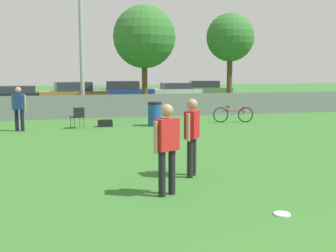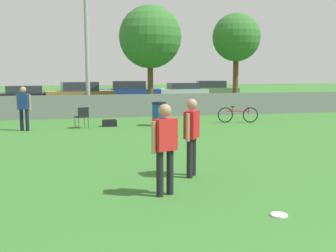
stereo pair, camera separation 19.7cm
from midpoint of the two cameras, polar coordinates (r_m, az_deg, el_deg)
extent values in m
cube|color=gray|center=(20.21, -4.87, 2.76)|extent=(22.65, 0.03, 1.10)
cylinder|color=#9E9EA3|center=(20.69, -11.95, 11.42)|extent=(0.20, 0.20, 7.36)
cylinder|color=brown|center=(24.22, -3.42, 5.56)|extent=(0.32, 0.32, 2.77)
sphere|color=#33702D|center=(24.27, -3.47, 11.97)|extent=(3.54, 3.54, 3.54)
cylinder|color=brown|center=(25.54, 8.09, 5.97)|extent=(0.32, 0.32, 3.09)
sphere|color=#33702D|center=(25.59, 8.21, 11.81)|extent=(2.83, 2.83, 2.83)
cylinder|color=black|center=(8.88, 2.36, -4.40)|extent=(0.13, 0.13, 0.83)
cylinder|color=black|center=(9.09, 2.82, -4.11)|extent=(0.13, 0.13, 0.83)
cube|color=red|center=(8.86, 2.62, 0.20)|extent=(0.42, 0.47, 0.57)
sphere|color=tan|center=(8.82, 2.64, 2.99)|extent=(0.23, 0.23, 0.23)
cylinder|color=tan|center=(8.63, 2.11, -0.19)|extent=(0.08, 0.08, 0.57)
cylinder|color=tan|center=(9.10, 3.11, 0.21)|extent=(0.08, 0.08, 0.57)
cylinder|color=black|center=(7.58, -1.57, -6.50)|extent=(0.13, 0.13, 0.83)
cylinder|color=black|center=(7.72, -0.21, -6.24)|extent=(0.13, 0.13, 0.83)
cube|color=red|center=(7.51, -0.89, -1.15)|extent=(0.47, 0.38, 0.57)
sphere|color=tan|center=(7.45, -0.90, 2.13)|extent=(0.23, 0.23, 0.23)
cylinder|color=tan|center=(7.36, -2.42, -1.56)|extent=(0.08, 0.08, 0.57)
cylinder|color=tan|center=(7.67, 0.57, -1.19)|extent=(0.08, 0.08, 0.57)
cylinder|color=#191933|center=(16.48, -19.45, 0.73)|extent=(0.13, 0.13, 0.81)
cylinder|color=#191933|center=(16.57, -20.13, 0.73)|extent=(0.13, 0.13, 0.81)
cube|color=navy|center=(16.46, -19.90, 3.12)|extent=(0.45, 0.34, 0.57)
sphere|color=tan|center=(16.44, -19.97, 4.62)|extent=(0.23, 0.23, 0.23)
cylinder|color=tan|center=(16.36, -19.14, 3.02)|extent=(0.08, 0.08, 0.57)
cylinder|color=tan|center=(16.57, -20.64, 3.01)|extent=(0.08, 0.08, 0.57)
cylinder|color=white|center=(6.97, 14.39, -11.49)|extent=(0.27, 0.27, 0.03)
torus|color=white|center=(6.97, 14.40, -11.47)|extent=(0.27, 0.27, 0.03)
cylinder|color=#333338|center=(17.02, -12.18, 0.55)|extent=(0.02, 0.02, 0.43)
cylinder|color=#333338|center=(16.87, -13.40, 0.45)|extent=(0.02, 0.02, 0.43)
cylinder|color=#333338|center=(16.66, -11.66, 0.42)|extent=(0.02, 0.02, 0.43)
cylinder|color=#333338|center=(16.51, -12.90, 0.32)|extent=(0.02, 0.02, 0.43)
cube|color=black|center=(16.74, -12.56, 1.21)|extent=(0.57, 0.57, 0.03)
cube|color=black|center=(16.53, -12.30, 1.82)|extent=(0.42, 0.18, 0.36)
torus|color=black|center=(18.27, 6.84, 1.51)|extent=(0.65, 0.18, 0.66)
torus|color=black|center=(18.48, 10.16, 1.51)|extent=(0.65, 0.18, 0.66)
cylinder|color=#A51E19|center=(18.35, 8.52, 2.04)|extent=(0.98, 0.24, 0.04)
cylinder|color=#A51E19|center=(18.31, 7.79, 2.04)|extent=(0.03, 0.03, 0.34)
cylinder|color=#A51E19|center=(18.44, 9.91, 2.03)|extent=(0.03, 0.03, 0.31)
cube|color=black|center=(18.29, 7.80, 2.63)|extent=(0.17, 0.09, 0.04)
cylinder|color=black|center=(18.43, 9.92, 2.51)|extent=(0.12, 0.44, 0.03)
cylinder|color=#194C99|center=(17.04, -2.15, 1.51)|extent=(0.54, 0.54, 0.89)
cylinder|color=black|center=(17.00, -2.16, 3.13)|extent=(0.57, 0.57, 0.08)
cube|color=black|center=(17.05, -8.84, 0.36)|extent=(0.57, 0.31, 0.26)
cube|color=black|center=(17.03, -8.85, 0.84)|extent=(0.49, 0.04, 0.02)
cylinder|color=black|center=(28.35, -17.34, 3.40)|extent=(0.68, 0.24, 0.67)
cylinder|color=black|center=(26.82, -17.22, 3.18)|extent=(0.68, 0.24, 0.67)
cube|color=black|center=(27.56, -19.91, 3.59)|extent=(4.20, 2.11, 0.61)
cube|color=#2D333D|center=(27.53, -19.97, 4.69)|extent=(2.24, 1.73, 0.46)
cylinder|color=black|center=(28.08, -10.48, 3.56)|extent=(0.66, 0.25, 0.65)
cylinder|color=black|center=(26.53, -9.86, 3.35)|extent=(0.66, 0.25, 0.65)
cylinder|color=black|center=(27.73, -15.78, 3.35)|extent=(0.66, 0.25, 0.65)
cylinder|color=black|center=(26.16, -15.47, 3.12)|extent=(0.66, 0.25, 0.65)
cube|color=olive|center=(27.08, -12.90, 3.87)|extent=(4.37, 2.28, 0.75)
cube|color=#2D333D|center=(27.05, -12.94, 5.26)|extent=(2.35, 1.83, 0.56)
cylinder|color=black|center=(30.62, -3.84, 3.99)|extent=(0.65, 0.24, 0.63)
cylinder|color=black|center=(29.13, -3.61, 3.81)|extent=(0.65, 0.24, 0.63)
cylinder|color=black|center=(30.54, -8.91, 3.91)|extent=(0.65, 0.24, 0.63)
cylinder|color=black|center=(29.04, -8.95, 3.72)|extent=(0.65, 0.24, 0.63)
cube|color=navy|center=(29.79, -6.33, 4.32)|extent=(4.52, 2.16, 0.74)
cube|color=#2D333D|center=(29.76, -6.35, 5.56)|extent=(2.41, 1.74, 0.55)
cylinder|color=black|center=(33.29, 2.78, 4.29)|extent=(0.63, 0.19, 0.62)
cylinder|color=black|center=(31.78, 3.65, 4.12)|extent=(0.63, 0.19, 0.62)
cylinder|color=black|center=(32.59, -1.62, 4.22)|extent=(0.63, 0.19, 0.62)
cylinder|color=black|center=(31.05, -0.95, 4.05)|extent=(0.63, 0.19, 0.62)
cube|color=#B7B7BC|center=(32.14, 0.98, 4.53)|extent=(4.25, 1.88, 0.61)
cube|color=#2D333D|center=(32.12, 0.98, 5.48)|extent=(2.22, 1.63, 0.46)
cylinder|color=black|center=(33.73, 6.70, 4.33)|extent=(0.69, 0.30, 0.67)
cylinder|color=black|center=(32.20, 7.21, 4.16)|extent=(0.69, 0.30, 0.67)
cylinder|color=black|center=(33.36, 2.41, 4.34)|extent=(0.69, 0.30, 0.67)
cylinder|color=black|center=(31.81, 2.72, 4.17)|extent=(0.69, 0.30, 0.67)
cube|color=#59724C|center=(32.74, 4.77, 4.65)|extent=(4.34, 2.47, 0.69)
cube|color=#2D333D|center=(32.71, 4.78, 5.70)|extent=(2.37, 1.92, 0.52)
camera|label=1|loc=(0.10, -90.62, -0.08)|focal=45.00mm
camera|label=2|loc=(0.10, 89.38, 0.08)|focal=45.00mm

